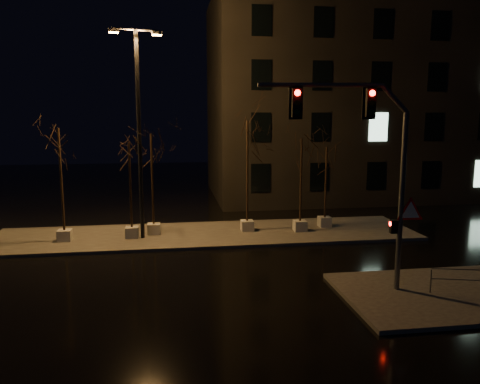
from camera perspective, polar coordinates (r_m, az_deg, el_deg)
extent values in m
plane|color=black|center=(19.06, -2.52, -9.92)|extent=(90.00, 90.00, 0.00)
cube|color=#3F3D38|center=(24.76, -3.98, -5.19)|extent=(22.00, 5.00, 0.15)
cube|color=#3F3D38|center=(18.25, 23.41, -11.35)|extent=(7.00, 5.00, 0.15)
cube|color=black|center=(39.25, 15.59, 10.80)|extent=(25.00, 12.00, 15.00)
cube|color=beige|center=(24.73, -20.58, -4.96)|extent=(0.65, 0.65, 0.55)
cylinder|color=black|center=(24.22, -20.96, 1.40)|extent=(0.11, 0.11, 4.99)
cube|color=beige|center=(24.39, -13.02, -4.79)|extent=(0.65, 0.65, 0.55)
cylinder|color=black|center=(23.93, -13.23, 0.82)|extent=(0.11, 0.11, 4.27)
cube|color=beige|center=(24.87, -10.47, -4.43)|extent=(0.65, 0.65, 0.55)
cylinder|color=black|center=(24.39, -10.65, 1.49)|extent=(0.11, 0.11, 4.63)
cube|color=beige|center=(25.16, 0.88, -4.11)|extent=(0.65, 0.65, 0.55)
cylinder|color=black|center=(24.64, 0.90, 2.53)|extent=(0.11, 0.11, 5.31)
cube|color=beige|center=(25.32, 7.32, -4.10)|extent=(0.65, 0.65, 0.55)
cylinder|color=black|center=(24.86, 7.44, 1.42)|extent=(0.11, 0.11, 4.37)
cube|color=beige|center=(26.48, 10.27, -3.58)|extent=(0.65, 0.65, 0.55)
cylinder|color=black|center=(26.08, 10.41, 1.14)|extent=(0.11, 0.11, 3.85)
cylinder|color=#54575B|center=(17.16, 19.05, -1.30)|extent=(0.19, 0.19, 6.24)
cylinder|color=#54575B|center=(15.96, 9.81, 12.73)|extent=(4.16, 0.45, 0.15)
cube|color=black|center=(16.43, 15.63, 10.43)|extent=(0.33, 0.25, 0.94)
cube|color=black|center=(15.77, 6.91, 10.76)|extent=(0.33, 0.25, 0.94)
cube|color=black|center=(17.23, 18.21, -4.03)|extent=(0.24, 0.20, 0.47)
cone|color=red|center=(17.29, 20.02, -2.32)|extent=(1.08, 0.11, 1.08)
sphere|color=#FF0C07|center=(16.90, 19.74, 11.25)|extent=(0.19, 0.19, 0.19)
cylinder|color=black|center=(23.55, -12.17, 6.54)|extent=(0.20, 0.20, 10.12)
cylinder|color=black|center=(23.85, -12.61, 18.77)|extent=(2.20, 0.58, 0.10)
cube|color=orange|center=(23.70, -15.15, 18.36)|extent=(0.56, 0.39, 0.20)
cube|color=orange|center=(24.00, -10.08, 18.42)|extent=(0.56, 0.39, 0.20)
cylinder|color=#54575B|center=(17.89, 22.23, -10.02)|extent=(0.05, 0.05, 0.84)
cylinder|color=#54575B|center=(18.05, 25.49, -8.51)|extent=(1.99, 0.57, 0.04)
cylinder|color=#54575B|center=(18.16, 25.40, -9.63)|extent=(1.99, 0.57, 0.04)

